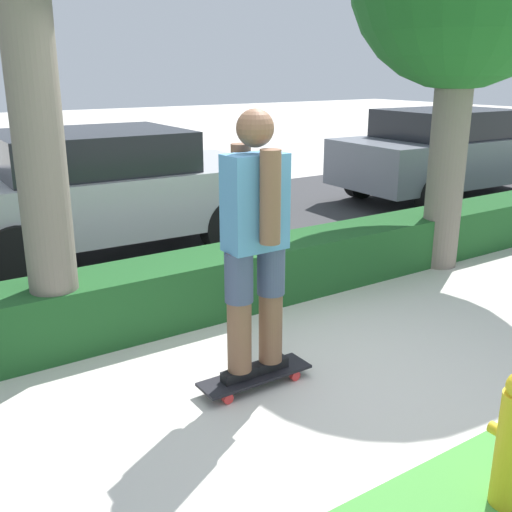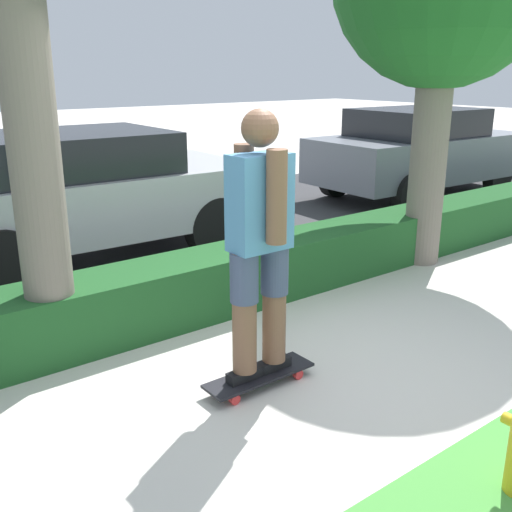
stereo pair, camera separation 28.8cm
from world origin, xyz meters
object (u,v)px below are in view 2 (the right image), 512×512
object	(u,v)px
skateboard	(259,376)
parked_car_middle	(83,192)
skater_person	(260,241)
parked_car_rear	(419,151)

from	to	relation	value
skateboard	parked_car_middle	bearing A→B (deg)	86.26
skater_person	parked_car_middle	bearing A→B (deg)	86.26
skater_person	parked_car_middle	distance (m)	3.57
parked_car_rear	skater_person	bearing A→B (deg)	-148.18
skater_person	parked_car_middle	xyz separation A→B (m)	(0.23, 3.55, -0.27)
skateboard	parked_car_rear	xyz separation A→B (m)	(6.22, 3.53, 0.70)
parked_car_middle	parked_car_rear	bearing A→B (deg)	1.41
skateboard	skater_person	xyz separation A→B (m)	(-0.00, 0.00, 0.98)
parked_car_middle	parked_car_rear	world-z (taller)	parked_car_rear
skater_person	parked_car_rear	world-z (taller)	skater_person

